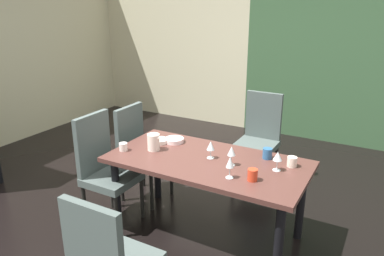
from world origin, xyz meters
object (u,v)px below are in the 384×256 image
at_px(serving_bowl_right, 160,141).
at_px(cup_front, 123,147).
at_px(chair_left_far, 139,149).
at_px(wine_glass_west, 278,157).
at_px(wine_glass_rear, 232,152).
at_px(wine_glass_south, 211,146).
at_px(pitcher_left, 154,142).
at_px(chair_left_near, 104,166).
at_px(dining_table, 207,169).
at_px(serving_bowl_center, 174,140).
at_px(cup_east, 253,175).
at_px(cup_corner, 267,153).
at_px(chair_head_far, 259,135).
at_px(wine_glass_north, 230,163).
at_px(cup_near_shelf, 292,162).

distance_m(serving_bowl_right, cup_front, 0.37).
distance_m(chair_left_far, wine_glass_west, 1.56).
height_order(wine_glass_rear, wine_glass_south, wine_glass_rear).
distance_m(wine_glass_west, pitcher_left, 1.12).
bearing_deg(wine_glass_west, chair_left_near, -167.09).
bearing_deg(pitcher_left, chair_left_near, -151.42).
xyz_separation_m(dining_table, serving_bowl_center, (-0.47, 0.22, 0.11)).
distance_m(wine_glass_rear, cup_front, 1.01).
height_order(chair_left_far, serving_bowl_right, chair_left_far).
height_order(dining_table, cup_east, cup_east).
distance_m(chair_left_far, cup_corner, 1.40).
bearing_deg(chair_left_near, wine_glass_south, 108.10).
xyz_separation_m(chair_head_far, cup_front, (-0.80, -1.45, 0.20)).
bearing_deg(wine_glass_south, wine_glass_north, -42.15).
bearing_deg(cup_front, wine_glass_north, -2.02).
bearing_deg(cup_near_shelf, chair_left_far, 177.96).
bearing_deg(chair_left_far, wine_glass_rear, 76.60).
height_order(chair_head_far, chair_left_near, chair_left_near).
relative_size(serving_bowl_center, cup_near_shelf, 2.17).
relative_size(wine_glass_north, wine_glass_south, 1.13).
height_order(chair_left_far, pitcher_left, chair_left_far).
bearing_deg(wine_glass_north, serving_bowl_right, 157.72).
xyz_separation_m(wine_glass_rear, cup_front, (-0.99, -0.18, -0.09)).
xyz_separation_m(serving_bowl_right, cup_front, (-0.18, -0.33, 0.02)).
bearing_deg(pitcher_left, cup_corner, 18.13).
relative_size(wine_glass_north, cup_east, 1.89).
xyz_separation_m(chair_head_far, serving_bowl_right, (-0.62, -1.13, 0.19)).
height_order(wine_glass_rear, cup_near_shelf, wine_glass_rear).
distance_m(wine_glass_west, cup_east, 0.29).
relative_size(serving_bowl_right, cup_front, 2.12).
xyz_separation_m(chair_left_far, cup_corner, (1.38, 0.00, 0.23)).
bearing_deg(pitcher_left, cup_near_shelf, 12.08).
height_order(chair_left_near, wine_glass_south, chair_left_near).
distance_m(dining_table, cup_near_shelf, 0.72).
height_order(wine_glass_north, wine_glass_south, wine_glass_north).
bearing_deg(chair_left_far, chair_left_near, -0.52).
bearing_deg(wine_glass_west, serving_bowl_right, 177.28).
bearing_deg(pitcher_left, wine_glass_rear, 2.84).
relative_size(cup_front, pitcher_left, 0.49).
height_order(serving_bowl_right, cup_front, cup_front).
bearing_deg(dining_table, cup_corner, 31.63).
bearing_deg(chair_head_far, cup_front, 61.32).
bearing_deg(cup_east, serving_bowl_right, 163.19).
distance_m(chair_left_near, wine_glass_rear, 1.23).
bearing_deg(cup_near_shelf, cup_east, -116.25).
xyz_separation_m(wine_glass_north, pitcher_left, (-0.83, 0.18, -0.05)).
relative_size(dining_table, wine_glass_north, 9.74).
bearing_deg(dining_table, serving_bowl_right, 166.84).
xyz_separation_m(wine_glass_south, cup_front, (-0.77, -0.23, -0.07)).
bearing_deg(serving_bowl_right, serving_bowl_center, 35.18).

